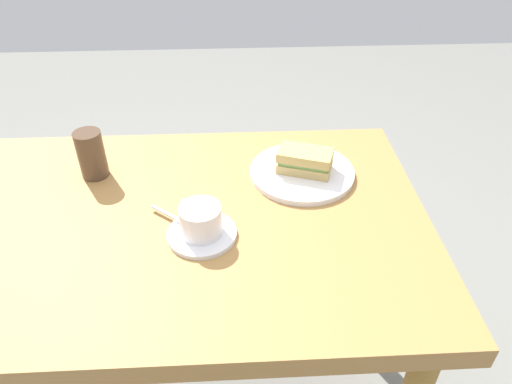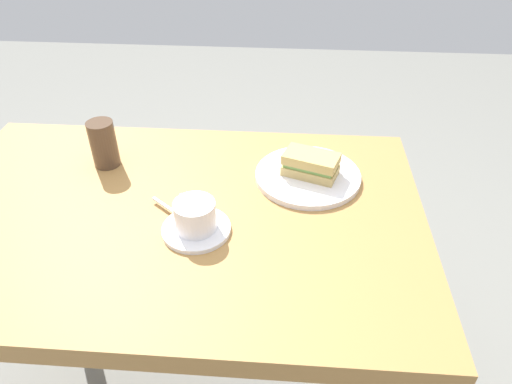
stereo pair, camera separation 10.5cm
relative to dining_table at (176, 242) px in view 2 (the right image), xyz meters
name	(u,v)px [view 2 (the right image)]	position (x,y,z in m)	size (l,w,h in m)	color
dining_table	(176,242)	(0.00, 0.00, 0.00)	(1.10, 0.72, 0.74)	#A2743E
sandwich_plate	(308,176)	(-0.30, -0.15, 0.10)	(0.25, 0.25, 0.01)	white
sandwich_front	(311,164)	(-0.30, -0.15, 0.13)	(0.14, 0.11, 0.05)	tan
coffee_saucer	(196,229)	(-0.06, 0.06, 0.10)	(0.14, 0.14, 0.01)	white
coffee_cup	(195,214)	(-0.06, 0.06, 0.14)	(0.09, 0.10, 0.06)	white
spoon	(172,210)	(0.00, 0.01, 0.11)	(0.08, 0.07, 0.01)	silver
drinking_glass	(104,144)	(0.20, -0.17, 0.15)	(0.06, 0.06, 0.12)	#4D3929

